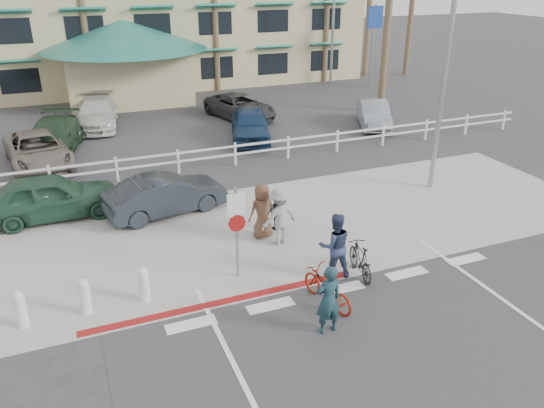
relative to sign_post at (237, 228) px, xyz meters
name	(u,v)px	position (x,y,z in m)	size (l,w,h in m)	color
ground	(354,302)	(2.30, -2.20, -1.45)	(140.00, 140.00, 0.00)	#333335
bike_path	(400,351)	(2.30, -4.20, -1.45)	(12.00, 16.00, 0.01)	#333335
sidewalk_plaza	(283,226)	(2.30, 2.30, -1.44)	(22.00, 7.00, 0.01)	gray
cross_street	(242,183)	(2.30, 6.30, -1.45)	(40.00, 5.00, 0.01)	#333335
parking_lot	(184,122)	(2.30, 15.80, -1.45)	(50.00, 16.00, 0.01)	#333335
curb_red	(224,302)	(-0.70, -1.00, -1.44)	(7.00, 0.25, 0.02)	maroon
rail_fence	(238,154)	(2.80, 8.30, -0.95)	(29.40, 0.16, 1.00)	silver
sign_post	(237,228)	(0.00, 0.00, 0.00)	(0.50, 0.10, 2.90)	gray
bollard_0	(144,284)	(-2.50, -0.20, -0.97)	(0.26, 0.26, 0.95)	silver
bollard_1	(85,296)	(-3.90, -0.20, -0.97)	(0.26, 0.26, 0.95)	silver
bollard_2	(21,309)	(-5.30, -0.20, -0.97)	(0.26, 0.26, 0.95)	silver
streetlight_0	(446,66)	(8.80, 3.30, 3.05)	(0.60, 2.00, 9.00)	gray
streetlight_1	(334,13)	(14.30, 21.80, 3.30)	(0.60, 2.00, 9.50)	gray
info_sign	(373,45)	(16.30, 19.80, 1.35)	(1.20, 0.16, 5.60)	navy
bike_red	(327,288)	(1.61, -2.03, -0.99)	(0.61, 1.74, 0.91)	maroon
rider_red	(328,300)	(1.13, -2.99, -0.60)	(0.62, 0.41, 1.71)	#18343B
bike_black	(360,260)	(3.08, -1.14, -0.98)	(0.44, 1.55, 0.93)	black
rider_black	(335,246)	(2.41, -0.92, -0.54)	(0.89, 0.69, 1.83)	navy
pedestrian_a	(280,216)	(1.76, 1.31, -0.55)	(1.16, 0.67, 1.79)	gray
pedestrian_child	(277,213)	(2.06, 2.19, -0.87)	(0.69, 0.29, 1.17)	black
pedestrian_b	(262,211)	(1.44, 1.91, -0.58)	(0.85, 0.55, 1.73)	#533625
car_white_sedan	(166,195)	(-0.92, 4.72, -0.78)	(1.42, 4.07, 1.34)	#1F252A
car_red_compact	(50,197)	(-4.51, 5.81, -0.70)	(1.77, 4.40, 1.50)	#234933
lot_car_0	(38,150)	(-4.88, 11.30, -0.76)	(2.29, 4.97, 1.38)	#6E665B
lot_car_1	(53,137)	(-4.27, 12.88, -0.72)	(2.05, 5.04, 1.46)	#203924
lot_car_2	(250,124)	(4.53, 11.52, -0.70)	(1.76, 4.38, 1.49)	#162D4E
lot_car_3	(374,114)	(11.23, 11.28, -0.79)	(1.39, 3.99, 1.31)	gray
lot_car_4	(96,113)	(-2.07, 16.60, -0.74)	(1.99, 4.90, 1.42)	silver
lot_car_5	(240,107)	(5.34, 15.41, -0.79)	(2.17, 4.71, 1.31)	#302F33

